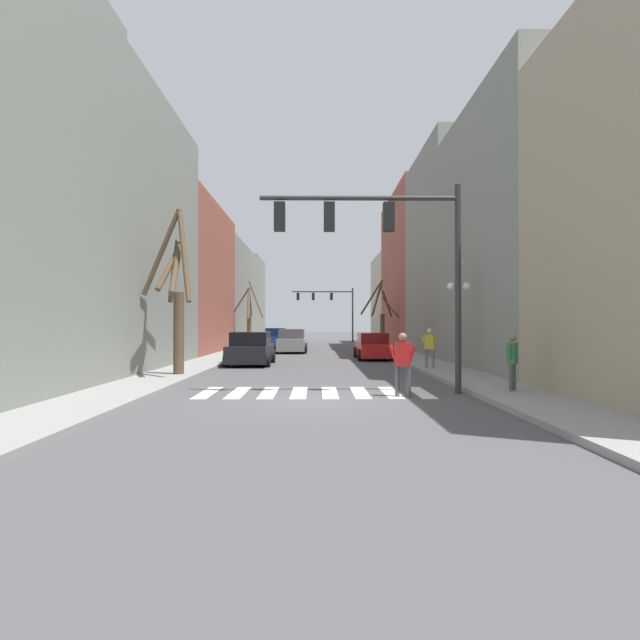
{
  "coord_description": "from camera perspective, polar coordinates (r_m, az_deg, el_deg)",
  "views": [
    {
      "loc": [
        0.06,
        -13.33,
        2.02
      ],
      "look_at": [
        0.33,
        23.72,
        2.34
      ],
      "focal_mm": 28.0,
      "sensor_mm": 36.0,
      "label": 1
    }
  ],
  "objects": [
    {
      "name": "car_at_intersection",
      "position": [
        29.22,
        6.03,
        -3.04
      ],
      "size": [
        1.97,
        4.76,
        1.53
      ],
      "rotation": [
        0.0,
        0.0,
        1.57
      ],
      "color": "red",
      "rests_on": "ground_plane"
    },
    {
      "name": "pedestrian_on_right_sidewalk",
      "position": [
        14.12,
        9.44,
        -4.4
      ],
      "size": [
        0.76,
        0.33,
        1.78
      ],
      "rotation": [
        0.0,
        0.0,
        2.89
      ],
      "color": "#4C4C51",
      "rests_on": "ground_plane"
    },
    {
      "name": "building_row_left",
      "position": [
        36.09,
        -16.0,
        4.91
      ],
      "size": [
        6.0,
        57.65,
        12.36
      ],
      "color": "gray",
      "rests_on": "ground_plane"
    },
    {
      "name": "car_parked_right_far",
      "position": [
        25.16,
        -7.92,
        -3.35
      ],
      "size": [
        2.2,
        4.43,
        1.64
      ],
      "rotation": [
        0.0,
        0.0,
        1.57
      ],
      "color": "black",
      "rests_on": "ground_plane"
    },
    {
      "name": "building_row_right",
      "position": [
        35.17,
        15.41,
        5.89
      ],
      "size": [
        6.0,
        52.56,
        13.28
      ],
      "color": "tan",
      "rests_on": "ground_plane"
    },
    {
      "name": "crosswalk_stripes",
      "position": [
        14.88,
        -0.64,
        -8.28
      ],
      "size": [
        6.75,
        2.6,
        0.01
      ],
      "color": "white",
      "rests_on": "ground_plane"
    },
    {
      "name": "traffic_signal_near",
      "position": [
        14.83,
        7.36,
        9.12
      ],
      "size": [
        5.87,
        0.28,
        6.1
      ],
      "color": "#2D2D2D",
      "rests_on": "ground_plane"
    },
    {
      "name": "pedestrian_waiting_at_curb",
      "position": [
        15.07,
        21.12,
        -3.96
      ],
      "size": [
        0.48,
        0.6,
        1.6
      ],
      "rotation": [
        0.0,
        0.0,
        4.06
      ],
      "color": "#4C4C51",
      "rests_on": "sidewalk_right"
    },
    {
      "name": "street_tree_left_far",
      "position": [
        19.39,
        -16.16,
        2.67
      ],
      "size": [
        2.31,
        3.28,
        6.24
      ],
      "color": "brown",
      "rests_on": "sidewalk_left"
    },
    {
      "name": "car_parked_right_near",
      "position": [
        48.5,
        -4.4,
        -2.03
      ],
      "size": [
        2.03,
        4.6,
        1.54
      ],
      "rotation": [
        0.0,
        0.0,
        1.57
      ],
      "color": "#A38423",
      "rests_on": "ground_plane"
    },
    {
      "name": "street_tree_right_near",
      "position": [
        40.34,
        -8.08,
        0.21
      ],
      "size": [
        2.78,
        2.78,
        5.39
      ],
      "color": "brown",
      "rests_on": "sidewalk_left"
    },
    {
      "name": "sidewalk_left",
      "position": [
        14.58,
        -23.15,
        -8.12
      ],
      "size": [
        2.16,
        90.0,
        0.15
      ],
      "color": "gray",
      "rests_on": "ground_plane"
    },
    {
      "name": "street_tree_right_mid",
      "position": [
        40.14,
        6.98,
        0.46
      ],
      "size": [
        3.11,
        3.41,
        5.47
      ],
      "color": "brown",
      "rests_on": "sidewalk_right"
    },
    {
      "name": "car_parked_left_far",
      "position": [
        41.98,
        -5.05,
        -2.17
      ],
      "size": [
        1.98,
        4.14,
        1.71
      ],
      "rotation": [
        0.0,
        0.0,
        1.57
      ],
      "color": "navy",
      "rests_on": "ground_plane"
    },
    {
      "name": "pedestrian_near_right_corner",
      "position": [
        21.98,
        12.42,
        -2.75
      ],
      "size": [
        0.7,
        0.39,
        1.69
      ],
      "rotation": [
        0.0,
        0.0,
        2.71
      ],
      "color": "#7A705B",
      "rests_on": "sidewalk_right"
    },
    {
      "name": "ground_plane",
      "position": [
        13.48,
        -0.66,
        -9.11
      ],
      "size": [
        240.0,
        240.0,
        0.0
      ],
      "primitive_type": "plane",
      "color": "#4C4C4F"
    },
    {
      "name": "street_lamp_right_corner",
      "position": [
        21.08,
        15.57,
        3.13
      ],
      "size": [
        0.95,
        0.36,
        4.53
      ],
      "color": "black",
      "rests_on": "sidewalk_right"
    },
    {
      "name": "traffic_signal_far",
      "position": [
        56.73,
        1.13,
        2.08
      ],
      "size": [
        7.0,
        0.28,
        6.15
      ],
      "color": "#2D2D2D",
      "rests_on": "ground_plane"
    },
    {
      "name": "sidewalk_right",
      "position": [
        14.53,
        21.9,
        -8.15
      ],
      "size": [
        2.16,
        90.0,
        0.15
      ],
      "color": "gray",
      "rests_on": "ground_plane"
    },
    {
      "name": "car_parked_right_mid",
      "position": [
        35.84,
        -3.24,
        -2.47
      ],
      "size": [
        2.17,
        4.75,
        1.68
      ],
      "rotation": [
        0.0,
        0.0,
        -1.57
      ],
      "color": "gray",
      "rests_on": "ground_plane"
    }
  ]
}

